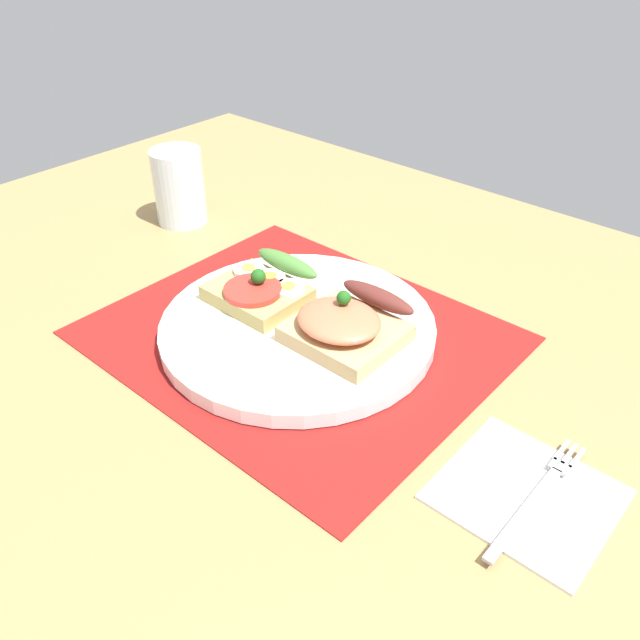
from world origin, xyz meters
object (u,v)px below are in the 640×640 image
Objects in this scene: sandwich_salmon at (347,324)px; fork at (539,494)px; plate at (298,327)px; sandwich_egg_tomato at (264,286)px; drinking_glass at (179,187)px; napkin at (527,493)px.

fork is at bearing -11.52° from sandwich_salmon.
plate is 6.09cm from sandwich_egg_tomato.
drinking_glass is at bearing 160.98° from sandwich_egg_tomato.
napkin is (27.14, -3.73, -0.78)cm from plate.
fork is (33.60, -4.50, -2.50)cm from sandwich_egg_tomato.
napkin is 58.42cm from drinking_glass.
plate reaches higher than fork.
drinking_glass reaches higher than plate.
drinking_glass is (-24.03, 8.29, 1.65)cm from sandwich_egg_tomato.
sandwich_salmon is 1.08× the size of drinking_glass.
fork is at bearing 10.03° from napkin.
napkin is (32.75, -4.65, -2.96)cm from sandwich_egg_tomato.
drinking_glass is at bearing 162.74° from plate.
sandwich_egg_tomato is 33.21cm from napkin.
sandwich_egg_tomato is (-5.61, 0.92, 2.17)cm from plate.
sandwich_egg_tomato is at bearing -179.64° from sandwich_salmon.
plate is 28.21cm from fork.
napkin is 0.98cm from fork.
drinking_glass is (-29.64, 9.21, 3.83)cm from plate.
plate is at bearing 172.18° from napkin.
drinking_glass reaches higher than napkin.
drinking_glass is (-56.78, 12.94, 4.61)cm from napkin.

